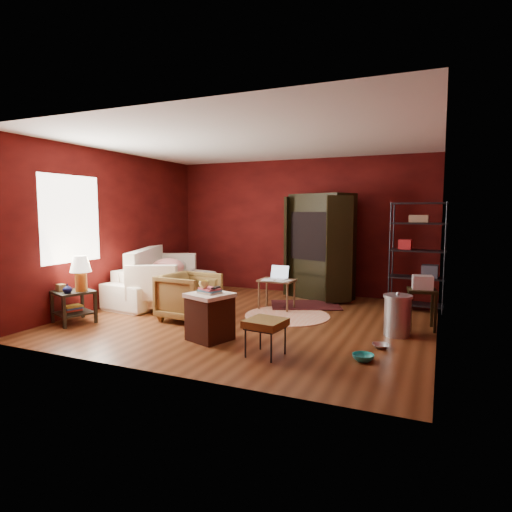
{
  "coord_description": "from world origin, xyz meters",
  "views": [
    {
      "loc": [
        2.76,
        -6.13,
        1.73
      ],
      "look_at": [
        0.0,
        0.2,
        1.0
      ],
      "focal_mm": 30.0,
      "sensor_mm": 36.0,
      "label": 1
    }
  ],
  "objects_px": {
    "sofa": "(163,278)",
    "armchair": "(189,294)",
    "side_table": "(77,283)",
    "hamper": "(210,316)",
    "tv_armoire": "(320,244)",
    "laptop_desk": "(277,283)",
    "wire_shelving": "(418,251)"
  },
  "relations": [
    {
      "from": "armchair",
      "to": "side_table",
      "type": "height_order",
      "value": "side_table"
    },
    {
      "from": "sofa",
      "to": "hamper",
      "type": "xyz_separation_m",
      "value": [
        2.07,
        -1.82,
        -0.12
      ]
    },
    {
      "from": "armchair",
      "to": "wire_shelving",
      "type": "distance_m",
      "value": 3.98
    },
    {
      "from": "side_table",
      "to": "wire_shelving",
      "type": "xyz_separation_m",
      "value": [
        4.75,
        3.03,
        0.4
      ]
    },
    {
      "from": "laptop_desk",
      "to": "armchair",
      "type": "bearing_deg",
      "value": -127.23
    },
    {
      "from": "armchair",
      "to": "tv_armoire",
      "type": "distance_m",
      "value": 2.96
    },
    {
      "from": "armchair",
      "to": "laptop_desk",
      "type": "xyz_separation_m",
      "value": [
        1.01,
        1.26,
        0.06
      ]
    },
    {
      "from": "side_table",
      "to": "wire_shelving",
      "type": "relative_size",
      "value": 0.56
    },
    {
      "from": "wire_shelving",
      "to": "tv_armoire",
      "type": "bearing_deg",
      "value": 172.06
    },
    {
      "from": "tv_armoire",
      "to": "armchair",
      "type": "bearing_deg",
      "value": -96.78
    },
    {
      "from": "sofa",
      "to": "tv_armoire",
      "type": "relative_size",
      "value": 1.12
    },
    {
      "from": "hamper",
      "to": "wire_shelving",
      "type": "xyz_separation_m",
      "value": [
        2.45,
        2.97,
        0.7
      ]
    },
    {
      "from": "armchair",
      "to": "hamper",
      "type": "distance_m",
      "value": 1.17
    },
    {
      "from": "side_table",
      "to": "tv_armoire",
      "type": "height_order",
      "value": "tv_armoire"
    },
    {
      "from": "hamper",
      "to": "laptop_desk",
      "type": "height_order",
      "value": "laptop_desk"
    },
    {
      "from": "laptop_desk",
      "to": "wire_shelving",
      "type": "bearing_deg",
      "value": 23.05
    },
    {
      "from": "hamper",
      "to": "tv_armoire",
      "type": "bearing_deg",
      "value": 79.43
    },
    {
      "from": "armchair",
      "to": "hamper",
      "type": "height_order",
      "value": "armchair"
    },
    {
      "from": "hamper",
      "to": "tv_armoire",
      "type": "xyz_separation_m",
      "value": [
        0.62,
        3.31,
        0.74
      ]
    },
    {
      "from": "sofa",
      "to": "armchair",
      "type": "height_order",
      "value": "sofa"
    },
    {
      "from": "hamper",
      "to": "sofa",
      "type": "bearing_deg",
      "value": 138.58
    },
    {
      "from": "sofa",
      "to": "armchair",
      "type": "distance_m",
      "value": 1.59
    },
    {
      "from": "hamper",
      "to": "wire_shelving",
      "type": "height_order",
      "value": "wire_shelving"
    },
    {
      "from": "armchair",
      "to": "side_table",
      "type": "xyz_separation_m",
      "value": [
        -1.47,
        -0.86,
        0.22
      ]
    },
    {
      "from": "sofa",
      "to": "side_table",
      "type": "distance_m",
      "value": 1.9
    },
    {
      "from": "hamper",
      "to": "laptop_desk",
      "type": "xyz_separation_m",
      "value": [
        0.18,
        2.07,
        0.14
      ]
    },
    {
      "from": "wire_shelving",
      "to": "armchair",
      "type": "bearing_deg",
      "value": -144.31
    },
    {
      "from": "sofa",
      "to": "armchair",
      "type": "relative_size",
      "value": 2.82
    },
    {
      "from": "sofa",
      "to": "wire_shelving",
      "type": "height_order",
      "value": "wire_shelving"
    },
    {
      "from": "armchair",
      "to": "tv_armoire",
      "type": "bearing_deg",
      "value": -26.16
    },
    {
      "from": "side_table",
      "to": "armchair",
      "type": "bearing_deg",
      "value": 30.4
    },
    {
      "from": "tv_armoire",
      "to": "side_table",
      "type": "bearing_deg",
      "value": -107.59
    }
  ]
}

